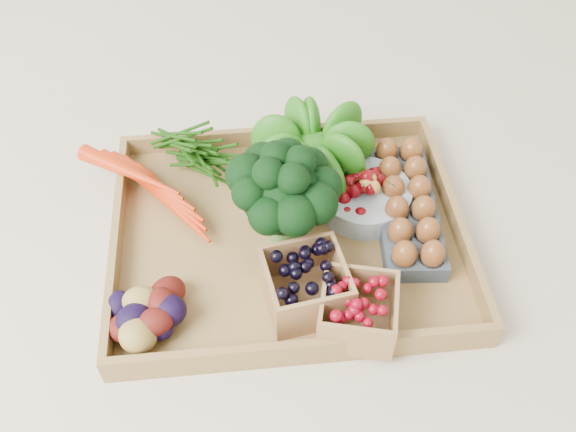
{
  "coord_description": "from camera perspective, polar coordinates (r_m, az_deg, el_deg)",
  "views": [
    {
      "loc": [
        -0.07,
        -0.65,
        0.81
      ],
      "look_at": [
        0.0,
        0.0,
        0.06
      ],
      "focal_mm": 40.0,
      "sensor_mm": 36.0,
      "label": 1
    }
  ],
  "objects": [
    {
      "name": "punnet_blackberry",
      "position": [
        0.92,
        1.58,
        -6.16
      ],
      "size": [
        0.13,
        0.13,
        0.08
      ],
      "primitive_type": "cube",
      "rotation": [
        0.0,
        0.0,
        0.16
      ],
      "color": "black",
      "rests_on": "tray"
    },
    {
      "name": "carrots",
      "position": [
        1.08,
        -11.17,
        2.03
      ],
      "size": [
        0.2,
        0.14,
        0.05
      ],
      "primitive_type": null,
      "color": "red",
      "rests_on": "tray"
    },
    {
      "name": "egg_carton",
      "position": [
        1.06,
        10.42,
        0.53
      ],
      "size": [
        0.12,
        0.28,
        0.03
      ],
      "primitive_type": "cube",
      "rotation": [
        0.0,
        0.0,
        -0.09
      ],
      "color": "#384047",
      "rests_on": "tray"
    },
    {
      "name": "punnet_raspberry",
      "position": [
        0.91,
        6.24,
        -8.37
      ],
      "size": [
        0.13,
        0.13,
        0.07
      ],
      "primitive_type": "cube",
      "rotation": [
        0.0,
        0.0,
        -0.25
      ],
      "color": "maroon",
      "rests_on": "tray"
    },
    {
      "name": "lettuce",
      "position": [
        1.08,
        2.32,
        6.41
      ],
      "size": [
        0.13,
        0.13,
        0.13
      ],
      "primitive_type": "sphere",
      "color": "#17570D",
      "rests_on": "tray"
    },
    {
      "name": "cherry_bowl",
      "position": [
        1.06,
        6.78,
        1.67
      ],
      "size": [
        0.15,
        0.15,
        0.04
      ],
      "primitive_type": "cylinder",
      "color": "#8C9EA5",
      "rests_on": "tray"
    },
    {
      "name": "tray",
      "position": [
        1.03,
        -0.0,
        -1.92
      ],
      "size": [
        0.55,
        0.45,
        0.01
      ],
      "primitive_type": "cube",
      "color": "olive",
      "rests_on": "ground"
    },
    {
      "name": "ground",
      "position": [
        1.04,
        -0.0,
        -2.18
      ],
      "size": [
        4.0,
        4.0,
        0.0
      ],
      "primitive_type": "plane",
      "color": "beige",
      "rests_on": "ground"
    },
    {
      "name": "potatoes",
      "position": [
        0.92,
        -12.4,
        -8.19
      ],
      "size": [
        0.14,
        0.14,
        0.08
      ],
      "primitive_type": null,
      "color": "#410E0A",
      "rests_on": "tray"
    },
    {
      "name": "broccoli",
      "position": [
        0.98,
        -0.31,
        0.51
      ],
      "size": [
        0.17,
        0.17,
        0.13
      ],
      "primitive_type": null,
      "color": "black",
      "rests_on": "tray"
    }
  ]
}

